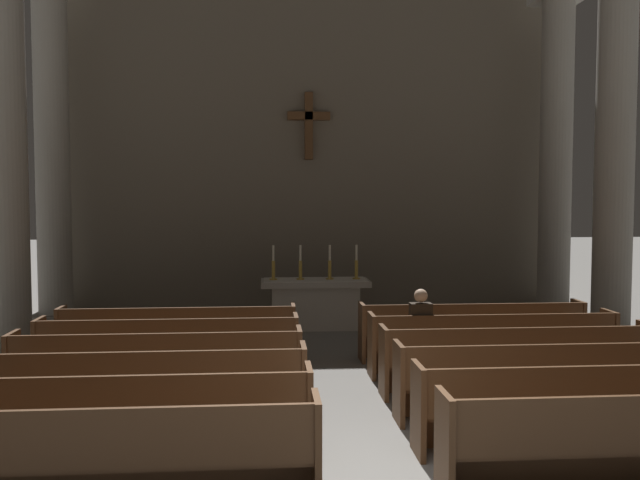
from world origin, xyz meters
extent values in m
cube|color=brown|center=(-2.39, 0.00, 0.42)|extent=(3.60, 0.40, 0.05)
cube|color=brown|center=(-2.39, -0.23, 0.70)|extent=(3.60, 0.05, 0.50)
cube|color=brown|center=(-2.39, 0.18, 0.20)|extent=(3.60, 0.04, 0.40)
cube|color=brown|center=(-0.56, -0.02, 0.47)|extent=(0.06, 0.50, 0.95)
cube|color=brown|center=(-2.39, 1.01, 0.42)|extent=(3.60, 0.40, 0.05)
cube|color=brown|center=(-2.39, 0.79, 0.70)|extent=(3.60, 0.05, 0.50)
cube|color=brown|center=(-2.39, 1.19, 0.20)|extent=(3.60, 0.04, 0.40)
cube|color=brown|center=(-0.56, 0.99, 0.47)|extent=(0.06, 0.50, 0.95)
cube|color=brown|center=(-2.39, 2.03, 0.42)|extent=(3.60, 0.40, 0.05)
cube|color=brown|center=(-2.39, 1.80, 0.70)|extent=(3.60, 0.05, 0.50)
cube|color=brown|center=(-2.39, 2.21, 0.20)|extent=(3.60, 0.04, 0.40)
cube|color=brown|center=(-0.56, 2.01, 0.47)|extent=(0.06, 0.50, 0.95)
cube|color=brown|center=(-2.39, 3.04, 0.42)|extent=(3.60, 0.40, 0.05)
cube|color=brown|center=(-2.39, 2.81, 0.70)|extent=(3.60, 0.05, 0.50)
cube|color=brown|center=(-2.39, 3.22, 0.20)|extent=(3.60, 0.04, 0.40)
cube|color=brown|center=(-0.56, 3.02, 0.47)|extent=(0.06, 0.50, 0.95)
cube|color=brown|center=(-4.22, 3.02, 0.47)|extent=(0.06, 0.50, 0.95)
cube|color=brown|center=(-2.39, 4.05, 0.42)|extent=(3.60, 0.40, 0.05)
cube|color=brown|center=(-2.39, 3.83, 0.70)|extent=(3.60, 0.05, 0.50)
cube|color=brown|center=(-2.39, 4.23, 0.20)|extent=(3.60, 0.04, 0.40)
cube|color=brown|center=(-0.56, 4.03, 0.47)|extent=(0.06, 0.50, 0.95)
cube|color=brown|center=(-4.22, 4.03, 0.47)|extent=(0.06, 0.50, 0.95)
cube|color=brown|center=(-2.39, 5.07, 0.42)|extent=(3.60, 0.40, 0.05)
cube|color=brown|center=(-2.39, 4.84, 0.70)|extent=(3.60, 0.05, 0.50)
cube|color=brown|center=(-2.39, 5.25, 0.20)|extent=(3.60, 0.04, 0.40)
cube|color=brown|center=(-0.56, 5.05, 0.47)|extent=(0.06, 0.50, 0.95)
cube|color=brown|center=(-4.22, 5.05, 0.47)|extent=(0.06, 0.50, 0.95)
cube|color=brown|center=(2.39, 0.18, 0.20)|extent=(3.60, 0.04, 0.40)
cube|color=brown|center=(0.56, -0.02, 0.47)|extent=(0.06, 0.50, 0.95)
cube|color=brown|center=(2.39, 1.01, 0.42)|extent=(3.60, 0.40, 0.05)
cube|color=brown|center=(2.39, 0.79, 0.70)|extent=(3.60, 0.05, 0.50)
cube|color=brown|center=(2.39, 1.19, 0.20)|extent=(3.60, 0.04, 0.40)
cube|color=brown|center=(0.56, 0.99, 0.47)|extent=(0.06, 0.50, 0.95)
cube|color=brown|center=(2.39, 2.03, 0.42)|extent=(3.60, 0.40, 0.05)
cube|color=brown|center=(2.39, 1.80, 0.70)|extent=(3.60, 0.05, 0.50)
cube|color=brown|center=(2.39, 2.21, 0.20)|extent=(3.60, 0.04, 0.40)
cube|color=brown|center=(0.56, 2.01, 0.47)|extent=(0.06, 0.50, 0.95)
cube|color=brown|center=(2.39, 3.04, 0.42)|extent=(3.60, 0.40, 0.05)
cube|color=brown|center=(2.39, 2.81, 0.70)|extent=(3.60, 0.05, 0.50)
cube|color=brown|center=(2.39, 3.22, 0.20)|extent=(3.60, 0.04, 0.40)
cube|color=brown|center=(0.56, 3.02, 0.47)|extent=(0.06, 0.50, 0.95)
cube|color=brown|center=(2.39, 4.05, 0.42)|extent=(3.60, 0.40, 0.05)
cube|color=brown|center=(2.39, 3.83, 0.70)|extent=(3.60, 0.05, 0.50)
cube|color=brown|center=(2.39, 4.23, 0.20)|extent=(3.60, 0.04, 0.40)
cube|color=brown|center=(0.56, 4.03, 0.47)|extent=(0.06, 0.50, 0.95)
cube|color=brown|center=(4.22, 4.03, 0.47)|extent=(0.06, 0.50, 0.95)
cube|color=brown|center=(2.39, 5.07, 0.42)|extent=(3.60, 0.40, 0.05)
cube|color=brown|center=(2.39, 4.84, 0.70)|extent=(3.60, 0.05, 0.50)
cube|color=brown|center=(2.39, 5.25, 0.20)|extent=(3.60, 0.04, 0.40)
cube|color=brown|center=(0.56, 5.05, 0.47)|extent=(0.06, 0.50, 0.95)
cube|color=brown|center=(4.22, 5.05, 0.47)|extent=(0.06, 0.50, 0.95)
cube|color=#9E998E|center=(-5.46, 6.32, 0.10)|extent=(0.99, 0.99, 0.20)
cylinder|color=#9E998E|center=(-5.46, 6.32, 3.51)|extent=(0.70, 0.70, 7.01)
cube|color=#9E998E|center=(5.46, 6.32, 0.10)|extent=(0.99, 0.99, 0.20)
cylinder|color=#9E998E|center=(5.46, 6.32, 3.51)|extent=(0.70, 0.70, 7.01)
cube|color=#9E998E|center=(-5.46, 8.84, 0.10)|extent=(0.99, 0.99, 0.20)
cylinder|color=#9E998E|center=(-5.46, 8.84, 3.51)|extent=(0.70, 0.70, 7.01)
cube|color=#9E998E|center=(5.46, 8.84, 0.10)|extent=(0.99, 0.99, 0.20)
cylinder|color=#9E998E|center=(5.46, 8.84, 3.51)|extent=(0.70, 0.70, 7.01)
cube|color=#BCB7AD|center=(0.00, 7.87, 0.44)|extent=(1.76, 0.72, 0.88)
cube|color=#BCB7AD|center=(0.00, 7.87, 0.94)|extent=(2.20, 0.90, 0.12)
cube|color=silver|center=(0.00, 7.87, 1.00)|extent=(2.09, 0.85, 0.01)
cylinder|color=#B79338|center=(-0.85, 7.87, 1.02)|extent=(0.16, 0.16, 0.02)
cylinder|color=#B79338|center=(-0.85, 7.87, 1.20)|extent=(0.07, 0.07, 0.39)
cylinder|color=silver|center=(-0.85, 7.87, 1.56)|extent=(0.04, 0.04, 0.32)
cylinder|color=#B79338|center=(-0.30, 7.87, 1.02)|extent=(0.16, 0.16, 0.02)
cylinder|color=#B79338|center=(-0.30, 7.87, 1.20)|extent=(0.07, 0.07, 0.39)
cylinder|color=silver|center=(-0.30, 7.87, 1.56)|extent=(0.04, 0.04, 0.32)
cylinder|color=#B79338|center=(0.30, 7.87, 1.02)|extent=(0.16, 0.16, 0.02)
cylinder|color=#B79338|center=(0.30, 7.87, 1.20)|extent=(0.07, 0.07, 0.39)
cylinder|color=silver|center=(0.30, 7.87, 1.56)|extent=(0.04, 0.04, 0.32)
cylinder|color=#B79338|center=(0.85, 7.87, 1.02)|extent=(0.16, 0.16, 0.02)
cylinder|color=#B79338|center=(0.85, 7.87, 1.20)|extent=(0.07, 0.07, 0.39)
cylinder|color=silver|center=(0.85, 7.87, 1.56)|extent=(0.04, 0.04, 0.32)
cube|color=#706656|center=(0.00, 10.11, 3.95)|extent=(12.05, 0.25, 7.89)
cube|color=brown|center=(0.00, 9.89, 4.34)|extent=(0.19, 0.19, 1.54)
cube|color=brown|center=(0.00, 9.89, 4.57)|extent=(0.99, 0.19, 0.19)
cube|color=#26262B|center=(1.28, 4.23, 0.23)|extent=(0.24, 0.14, 0.45)
cube|color=#26262B|center=(1.28, 4.10, 0.51)|extent=(0.28, 0.36, 0.12)
cube|color=#2D2319|center=(1.28, 3.97, 0.84)|extent=(0.32, 0.20, 0.54)
sphere|color=beige|center=(1.28, 3.97, 1.22)|extent=(0.20, 0.20, 0.20)
camera|label=1|loc=(-0.98, -5.62, 2.62)|focal=37.39mm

